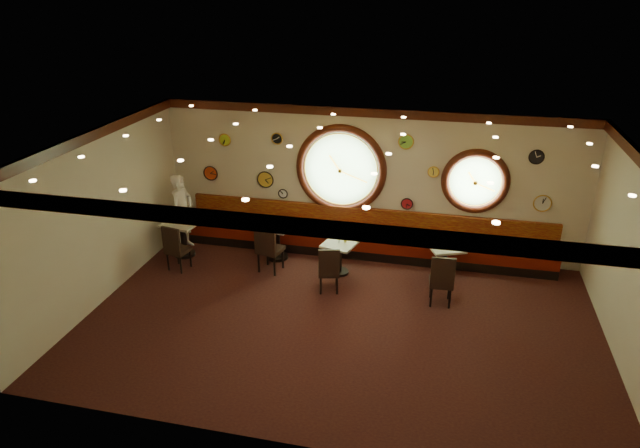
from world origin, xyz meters
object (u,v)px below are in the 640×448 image
at_px(chair_c, 329,267).
at_px(condiment_b_pepper, 277,222).
at_px(waiter, 183,212).
at_px(condiment_d_bottle, 449,242).
at_px(table_a, 183,234).
at_px(condiment_d_salt, 441,243).
at_px(condiment_a_bottle, 188,217).
at_px(condiment_a_salt, 178,218).
at_px(condiment_b_bottle, 281,220).
at_px(table_d, 445,258).
at_px(condiment_d_pepper, 446,246).
at_px(condiment_c_salt, 339,239).
at_px(table_b, 277,237).
at_px(chair_d, 442,277).
at_px(condiment_b_salt, 275,221).
at_px(table_c, 339,254).
at_px(chair_b, 268,244).
at_px(condiment_a_pepper, 185,220).
at_px(condiment_c_bottle, 345,238).
at_px(condiment_c_pepper, 339,241).
at_px(chair_a, 175,245).

relative_size(chair_c, condiment_b_pepper, 5.56).
bearing_deg(waiter, condiment_d_bottle, -81.63).
distance_m(table_a, condiment_d_salt, 5.50).
bearing_deg(condiment_a_bottle, condiment_a_salt, -165.66).
bearing_deg(waiter, condiment_b_bottle, -79.74).
height_order(table_d, condiment_d_pepper, condiment_d_pepper).
bearing_deg(condiment_c_salt, table_b, 168.36).
xyz_separation_m(chair_d, condiment_b_salt, (-3.57, 1.26, 0.25)).
height_order(condiment_b_salt, waiter, waiter).
height_order(table_c, chair_d, chair_d).
bearing_deg(chair_b, condiment_d_salt, 20.94).
distance_m(condiment_a_pepper, condiment_a_bottle, 0.10).
xyz_separation_m(condiment_c_salt, condiment_b_pepper, (-1.41, 0.27, 0.12)).
height_order(table_a, condiment_c_bottle, condiment_c_bottle).
distance_m(table_d, condiment_c_bottle, 2.03).
xyz_separation_m(condiment_b_pepper, condiment_d_bottle, (3.59, -0.05, -0.05)).
bearing_deg(condiment_c_pepper, table_c, -56.70).
height_order(chair_a, condiment_d_bottle, chair_a).
distance_m(condiment_a_pepper, condiment_c_pepper, 3.39).
height_order(table_c, condiment_b_salt, condiment_b_salt).
bearing_deg(condiment_a_pepper, condiment_a_salt, 171.71).
bearing_deg(condiment_b_bottle, table_d, -2.78).
bearing_deg(condiment_d_pepper, chair_a, -171.16).
bearing_deg(condiment_b_pepper, table_c, -13.95).
distance_m(condiment_a_bottle, waiter, 0.38).
bearing_deg(table_b, chair_a, -151.33).
bearing_deg(condiment_d_salt, condiment_c_bottle, -173.11).
bearing_deg(condiment_a_salt, condiment_b_salt, 9.19).
bearing_deg(condiment_b_bottle, condiment_b_pepper, -127.13).
xyz_separation_m(condiment_d_pepper, condiment_c_bottle, (-2.00, -0.12, 0.01)).
xyz_separation_m(table_b, chair_c, (1.40, -1.20, 0.04)).
bearing_deg(condiment_a_salt, condiment_d_salt, 2.15).
height_order(table_b, condiment_b_salt, condiment_b_salt).
bearing_deg(condiment_c_salt, condiment_c_bottle, -4.68).
distance_m(table_b, condiment_b_salt, 0.35).
bearing_deg(condiment_d_salt, condiment_b_bottle, 177.63).
relative_size(table_c, table_d, 0.88).
bearing_deg(table_d, condiment_c_bottle, -174.25).
bearing_deg(condiment_b_bottle, condiment_d_pepper, -4.11).
bearing_deg(table_b, condiment_c_bottle, -11.10).
distance_m(condiment_c_salt, condiment_d_pepper, 2.13).
bearing_deg(condiment_c_bottle, condiment_d_bottle, 6.15).
bearing_deg(condiment_b_salt, chair_a, -149.34).
relative_size(condiment_c_salt, condiment_a_bottle, 0.60).
bearing_deg(table_b, chair_d, -18.85).
bearing_deg(table_a, condiment_d_bottle, 2.50).
distance_m(condiment_b_salt, condiment_d_pepper, 3.61).
bearing_deg(condiment_d_bottle, condiment_c_pepper, -172.74).
bearing_deg(condiment_d_salt, condiment_d_bottle, -3.25).
height_order(condiment_d_salt, condiment_a_bottle, condiment_a_bottle).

